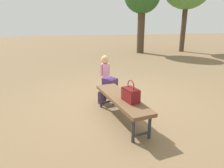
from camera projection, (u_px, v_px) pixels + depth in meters
ground_plane at (120, 104)px, 4.51m from camera, size 40.00×40.00×0.00m
park_bench at (122, 100)px, 3.65m from camera, size 1.65×0.70×0.45m
handbag at (131, 94)px, 3.42m from camera, size 0.36×0.26×0.37m
child_standing at (105, 68)px, 5.05m from camera, size 0.19×0.25×0.93m
backpack_large at (110, 86)px, 4.83m from camera, size 0.38×0.37×0.52m
backpack_small at (102, 96)px, 4.53m from camera, size 0.22×0.19×0.31m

